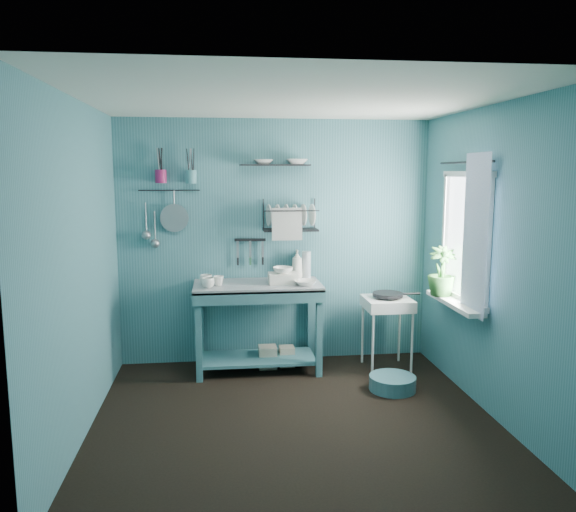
{
  "coord_description": "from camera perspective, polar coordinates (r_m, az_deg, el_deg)",
  "views": [
    {
      "loc": [
        -0.56,
        -4.23,
        1.97
      ],
      "look_at": [
        0.05,
        0.85,
        1.2
      ],
      "focal_mm": 35.0,
      "sensor_mm": 36.0,
      "label": 1
    }
  ],
  "objects": [
    {
      "name": "windowsill",
      "position": [
        5.25,
        16.53,
        -4.58
      ],
      "size": [
        0.16,
        0.95,
        0.04
      ],
      "primitive_type": "cube",
      "color": "white",
      "rests_on": "wall_right"
    },
    {
      "name": "wall_back",
      "position": [
        5.8,
        -1.26,
        1.42
      ],
      "size": [
        3.2,
        0.0,
        3.2
      ],
      "primitive_type": "plane",
      "rotation": [
        1.57,
        0.0,
        0.0
      ],
      "color": "#3B7078",
      "rests_on": "ground"
    },
    {
      "name": "utensil_cup_teal",
      "position": [
        5.66,
        -9.83,
        7.93
      ],
      "size": [
        0.11,
        0.11,
        0.13
      ],
      "primitive_type": "cylinder",
      "color": "teal",
      "rests_on": "wall_back"
    },
    {
      "name": "hook_rail",
      "position": [
        5.73,
        -11.98,
        6.55
      ],
      "size": [
        0.6,
        0.01,
        0.01
      ],
      "primitive_type": "cylinder",
      "rotation": [
        0.0,
        1.57,
        0.0
      ],
      "color": "black",
      "rests_on": "wall_back"
    },
    {
      "name": "wall_right",
      "position": [
        4.81,
        19.96,
        -0.57
      ],
      "size": [
        0.0,
        3.0,
        3.0
      ],
      "primitive_type": "plane",
      "rotation": [
        1.57,
        0.0,
        -1.57
      ],
      "color": "#3B7078",
      "rests_on": "ground"
    },
    {
      "name": "work_counter",
      "position": [
        5.63,
        -3.08,
        -7.2
      ],
      "size": [
        1.29,
        0.71,
        0.88
      ],
      "primitive_type": "cube",
      "rotation": [
        0.0,
        0.0,
        -0.07
      ],
      "color": "#386E76",
      "rests_on": "floor"
    },
    {
      "name": "floor_basin",
      "position": [
        5.32,
        10.56,
        -12.56
      ],
      "size": [
        0.42,
        0.42,
        0.13
      ],
      "primitive_type": "cylinder",
      "color": "#3F717B",
      "rests_on": "floor"
    },
    {
      "name": "dish_rack",
      "position": [
        5.66,
        0.25,
        4.19
      ],
      "size": [
        0.56,
        0.25,
        0.32
      ],
      "primitive_type": "cube",
      "rotation": [
        0.0,
        0.0,
        -0.03
      ],
      "color": "black",
      "rests_on": "wall_back"
    },
    {
      "name": "utensil_cup_magenta",
      "position": [
        5.68,
        -12.8,
        7.9
      ],
      "size": [
        0.11,
        0.11,
        0.13
      ],
      "primitive_type": "cylinder",
      "color": "#931B51",
      "rests_on": "wall_back"
    },
    {
      "name": "window_glass",
      "position": [
        5.18,
        17.66,
        1.84
      ],
      "size": [
        0.0,
        1.1,
        1.1
      ],
      "primitive_type": "plane",
      "rotation": [
        1.57,
        0.0,
        1.57
      ],
      "color": "white",
      "rests_on": "wall_right"
    },
    {
      "name": "counter_bowl",
      "position": [
        5.43,
        1.74,
        -2.72
      ],
      "size": [
        0.22,
        0.22,
        0.05
      ],
      "primitive_type": "imported",
      "color": "white",
      "rests_on": "work_counter"
    },
    {
      "name": "knife_strip",
      "position": [
        5.75,
        -3.88,
        1.65
      ],
      "size": [
        0.32,
        0.04,
        0.03
      ],
      "primitive_type": "cube",
      "rotation": [
        0.0,
        0.0,
        -0.07
      ],
      "color": "black",
      "rests_on": "wall_back"
    },
    {
      "name": "upper_shelf",
      "position": [
        5.66,
        -1.33,
        9.22
      ],
      "size": [
        0.71,
        0.23,
        0.01
      ],
      "primitive_type": "cube",
      "rotation": [
        0.0,
        0.0,
        0.07
      ],
      "color": "black",
      "rests_on": "wall_back"
    },
    {
      "name": "water_bottle",
      "position": [
        5.78,
        1.88,
        -0.89
      ],
      "size": [
        0.09,
        0.09,
        0.28
      ],
      "primitive_type": "cylinder",
      "color": "#ADB8C1",
      "rests_on": "work_counter"
    },
    {
      "name": "soap_bottle",
      "position": [
        5.74,
        0.92,
        -0.85
      ],
      "size": [
        0.11,
        0.12,
        0.3
      ],
      "primitive_type": "imported",
      "color": "white",
      "rests_on": "work_counter"
    },
    {
      "name": "wall_left",
      "position": [
        4.42,
        -20.36,
        -1.36
      ],
      "size": [
        0.0,
        3.0,
        3.0
      ],
      "primitive_type": "plane",
      "rotation": [
        1.57,
        0.0,
        1.57
      ],
      "color": "#3B7078",
      "rests_on": "ground"
    },
    {
      "name": "colander",
      "position": [
        5.72,
        -11.47,
        3.81
      ],
      "size": [
        0.28,
        0.03,
        0.28
      ],
      "primitive_type": "cylinder",
      "rotation": [
        1.54,
        0.0,
        0.0
      ],
      "color": "#929499",
      "rests_on": "wall_back"
    },
    {
      "name": "mug_left",
      "position": [
        5.35,
        -8.15,
        -2.72
      ],
      "size": [
        0.12,
        0.12,
        0.1
      ],
      "primitive_type": "imported",
      "color": "white",
      "rests_on": "work_counter"
    },
    {
      "name": "mug_mid",
      "position": [
        5.45,
        -7.07,
        -2.52
      ],
      "size": [
        0.14,
        0.14,
        0.09
      ],
      "primitive_type": "imported",
      "rotation": [
        0.0,
        0.0,
        0.52
      ],
      "color": "white",
      "rests_on": "work_counter"
    },
    {
      "name": "potted_plant",
      "position": [
        5.38,
        15.35,
        -1.5
      ],
      "size": [
        0.28,
        0.28,
        0.46
      ],
      "primitive_type": "imported",
      "rotation": [
        0.0,
        0.0,
        -0.09
      ],
      "color": "#2E6A2A",
      "rests_on": "windowsill"
    },
    {
      "name": "tub_bowl",
      "position": [
        5.51,
        -0.52,
        -1.45
      ],
      "size": [
        0.2,
        0.19,
        0.06
      ],
      "primitive_type": "imported",
      "color": "white",
      "rests_on": "wash_tub"
    },
    {
      "name": "frying_pan",
      "position": [
        5.68,
        10.09,
        -3.86
      ],
      "size": [
        0.3,
        0.3,
        0.03
      ],
      "primitive_type": "cylinder",
      "color": "black",
      "rests_on": "hotplate_stand"
    },
    {
      "name": "wall_front",
      "position": [
        2.88,
        4.66,
        -5.92
      ],
      "size": [
        3.2,
        0.0,
        3.2
      ],
      "primitive_type": "plane",
      "rotation": [
        -1.57,
        0.0,
        0.0
      ],
      "color": "#3B7078",
      "rests_on": "ground"
    },
    {
      "name": "shelf_bowl_right",
      "position": [
        5.69,
        0.93,
        9.21
      ],
      "size": [
        0.24,
        0.24,
        0.05
      ],
      "primitive_type": "imported",
      "rotation": [
        0.0,
        0.0,
        -0.13
      ],
      "color": "white",
      "rests_on": "upper_shelf"
    },
    {
      "name": "ceiling",
      "position": [
        4.3,
        0.72,
        15.64
      ],
      "size": [
        3.2,
        3.2,
        0.0
      ],
      "primitive_type": "plane",
      "rotation": [
        3.14,
        0.0,
        0.0
      ],
      "color": "silver",
      "rests_on": "ground"
    },
    {
      "name": "hotplate_stand",
      "position": [
        5.77,
        9.99,
        -7.74
      ],
      "size": [
        0.51,
        0.51,
        0.73
      ],
      "primitive_type": "cube",
      "rotation": [
        0.0,
        0.0,
        0.14
      ],
      "color": "white",
      "rests_on": "floor"
    },
    {
      "name": "ladle_outer",
      "position": [
        5.76,
        -14.24,
        3.78
      ],
      "size": [
        0.01,
        0.01,
        0.3
      ],
      "primitive_type": "cylinder",
      "color": "#929499",
      "rests_on": "wall_back"
    },
    {
      "name": "curtain",
      "position": [
        4.88,
        18.45,
        2.0
      ],
      "size": [
        0.0,
        1.35,
        1.35
      ],
      "primitive_type": "plane",
      "rotation": [
        1.57,
        0.0,
        1.57
      ],
      "color": "white",
      "rests_on": "wall_right"
    },
    {
      "name": "storage_tin_small",
      "position": [
        5.84,
        -0.12,
        -10.14
      ],
      "size": [
        0.15,
        0.15,
        0.2
      ],
      "primitive_type": "cube",
      "color": "gray",
      "rests_on": "floor"
    },
    {
      "name": "curtain_rod",
      "position": [
        5.13,
        17.53,
        9.06
      ],
      "size": [
        0.02,
        1.05,
        0.02
      ],
      "primitive_type": "cylinder",
      "rotation": [
        1.57,
        0.0,
        0.0
      ],
      "color": "black",
      "rests_on": "wall_right"
    },
    {
      "name": "shelf_bowl_left",
      "position": [
        5.65,
        -2.52,
        9.38
      ],
      "size": [
        0.2,
        0.2,
        0.05
      ],
      "primitive_type": "imported",
      "rotation": [
        0.0,
        0.0,
        -0.02
      ],
      "color": "white",
      "rests_on": "upper_shelf"
    },
    {
      "name": "storage_tin_large",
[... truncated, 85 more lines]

